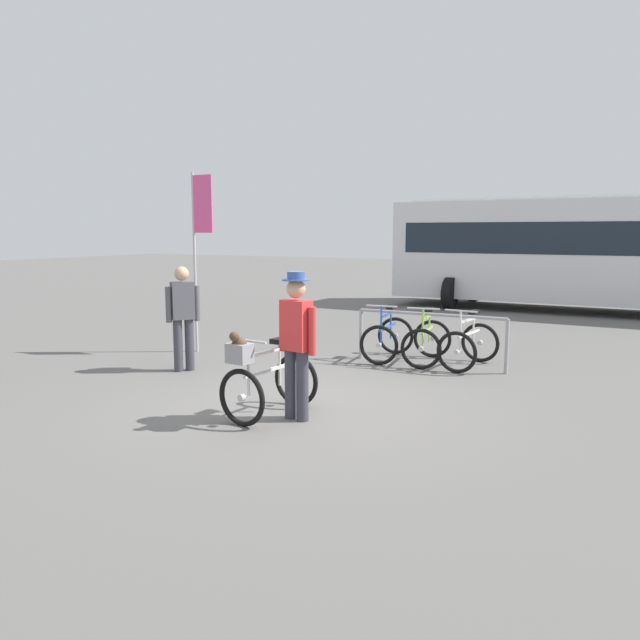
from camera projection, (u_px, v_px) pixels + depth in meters
The scene contains 10 objects.
ground_plane at pixel (294, 406), 7.83m from camera, with size 80.00×80.00×0.00m, color #605E5B.
bike_rack_rail at pixel (430, 327), 10.08m from camera, with size 2.51×0.08×0.88m.
racked_bike_blue at pixel (388, 338), 10.65m from camera, with size 0.77×1.17×0.97m.
racked_bike_lime at pixel (427, 341), 10.32m from camera, with size 0.81×1.18×0.97m.
racked_bike_white at pixel (469, 345), 10.00m from camera, with size 0.77×1.16×0.97m.
featured_bicycle at pixel (263, 378), 7.26m from camera, with size 0.77×1.23×1.09m.
person_with_featured_bike at pixel (296, 339), 7.15m from camera, with size 0.52×0.32×1.72m.
pedestrian_with_backpack at pixel (183, 312), 9.70m from camera, with size 0.45×0.48×1.64m.
bus_distant at pixel (582, 248), 16.83m from camera, with size 10.02×3.46×3.08m.
banner_flag at pixel (200, 228), 11.01m from camera, with size 0.45×0.05×3.20m.
Camera 1 is at (3.91, -6.53, 2.17)m, focal length 35.02 mm.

